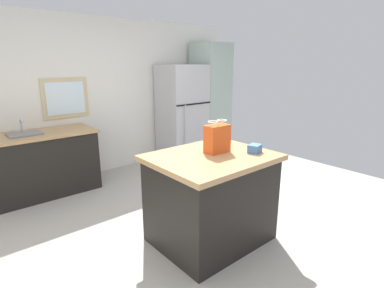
{
  "coord_description": "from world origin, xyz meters",
  "views": [
    {
      "loc": [
        -2.07,
        -2.33,
        1.81
      ],
      "look_at": [
        -0.09,
        0.02,
        0.98
      ],
      "focal_mm": 28.36,
      "sensor_mm": 36.0,
      "label": 1
    }
  ],
  "objects_px": {
    "kitchen_island": "(211,198)",
    "refrigerator": "(182,114)",
    "shopping_bag": "(217,138)",
    "bottle": "(217,134)",
    "small_box": "(255,149)",
    "tall_cabinet": "(210,100)"
  },
  "relations": [
    {
      "from": "kitchen_island",
      "to": "refrigerator",
      "type": "height_order",
      "value": "refrigerator"
    },
    {
      "from": "refrigerator",
      "to": "shopping_bag",
      "type": "height_order",
      "value": "refrigerator"
    },
    {
      "from": "shopping_bag",
      "to": "bottle",
      "type": "distance_m",
      "value": 0.29
    },
    {
      "from": "kitchen_island",
      "to": "refrigerator",
      "type": "xyz_separation_m",
      "value": [
        1.48,
        2.34,
        0.42
      ]
    },
    {
      "from": "kitchen_island",
      "to": "small_box",
      "type": "relative_size",
      "value": 8.99
    },
    {
      "from": "kitchen_island",
      "to": "bottle",
      "type": "distance_m",
      "value": 0.7
    },
    {
      "from": "shopping_bag",
      "to": "bottle",
      "type": "height_order",
      "value": "shopping_bag"
    },
    {
      "from": "refrigerator",
      "to": "bottle",
      "type": "relative_size",
      "value": 6.63
    },
    {
      "from": "tall_cabinet",
      "to": "bottle",
      "type": "relative_size",
      "value": 8.12
    },
    {
      "from": "kitchen_island",
      "to": "bottle",
      "type": "bearing_deg",
      "value": 37.86
    },
    {
      "from": "tall_cabinet",
      "to": "small_box",
      "type": "xyz_separation_m",
      "value": [
        -1.8,
        -2.56,
        -0.11
      ]
    },
    {
      "from": "shopping_bag",
      "to": "small_box",
      "type": "relative_size",
      "value": 2.5
    },
    {
      "from": "kitchen_island",
      "to": "shopping_bag",
      "type": "height_order",
      "value": "shopping_bag"
    },
    {
      "from": "small_box",
      "to": "bottle",
      "type": "height_order",
      "value": "bottle"
    },
    {
      "from": "bottle",
      "to": "tall_cabinet",
      "type": "bearing_deg",
      "value": 48.06
    },
    {
      "from": "kitchen_island",
      "to": "shopping_bag",
      "type": "relative_size",
      "value": 3.6
    },
    {
      "from": "kitchen_island",
      "to": "small_box",
      "type": "xyz_separation_m",
      "value": [
        0.39,
        -0.22,
        0.5
      ]
    },
    {
      "from": "kitchen_island",
      "to": "tall_cabinet",
      "type": "relative_size",
      "value": 0.54
    },
    {
      "from": "refrigerator",
      "to": "tall_cabinet",
      "type": "bearing_deg",
      "value": 0.02
    },
    {
      "from": "shopping_bag",
      "to": "small_box",
      "type": "height_order",
      "value": "shopping_bag"
    },
    {
      "from": "tall_cabinet",
      "to": "shopping_bag",
      "type": "distance_m",
      "value": 3.11
    },
    {
      "from": "bottle",
      "to": "small_box",
      "type": "bearing_deg",
      "value": -79.18
    }
  ]
}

